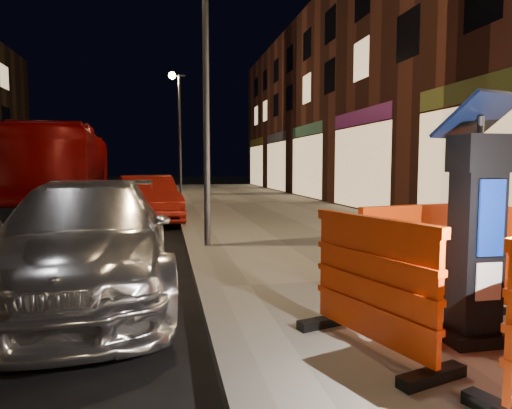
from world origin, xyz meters
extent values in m
plane|color=black|center=(0.00, 0.00, 0.00)|extent=(120.00, 120.00, 0.00)
cube|color=gray|center=(3.00, 0.00, 0.07)|extent=(6.00, 60.00, 0.15)
cube|color=slate|center=(0.00, 0.00, 0.07)|extent=(0.30, 60.00, 0.15)
cube|color=black|center=(2.09, -2.23, 1.15)|extent=(0.77, 0.77, 2.01)
cube|color=#F33F09|center=(2.09, -1.28, 0.71)|extent=(1.53, 0.86, 1.12)
cube|color=#F33F09|center=(1.14, -2.23, 0.71)|extent=(0.97, 1.55, 1.12)
imported|color=silver|center=(-1.53, 0.49, 0.00)|extent=(2.29, 5.16, 1.47)
imported|color=maroon|center=(-1.04, 8.05, 0.00)|extent=(2.10, 4.34, 1.37)
imported|color=#920506|center=(-4.76, 15.67, 0.00)|extent=(3.48, 11.95, 3.29)
cylinder|color=#3F3F44|center=(0.25, 3.00, 3.15)|extent=(0.12, 0.12, 6.00)
cylinder|color=#3F3F44|center=(0.25, 18.00, 3.15)|extent=(0.12, 0.12, 6.00)
camera|label=1|loc=(-0.53, -5.66, 1.70)|focal=32.00mm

